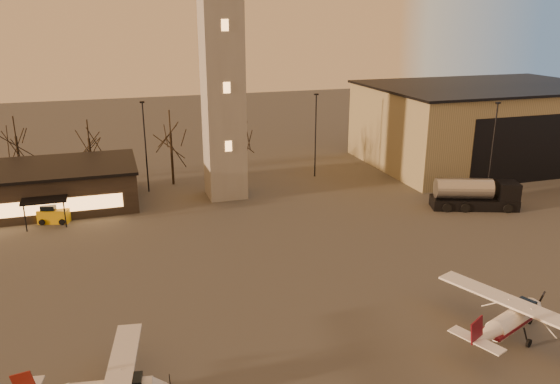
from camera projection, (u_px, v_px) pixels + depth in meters
name	position (u px, v px, depth m)	size (l,w,h in m)	color
ground	(332.00, 344.00, 32.93)	(220.00, 220.00, 0.00)	#474542
control_tower	(221.00, 42.00, 55.07)	(6.80, 6.80, 32.60)	gray
hangar	(484.00, 124.00, 72.52)	(30.60, 20.60, 10.30)	#9A8C65
terminal	(7.00, 190.00, 54.90)	(25.40, 12.20, 4.30)	black
light_poles	(227.00, 145.00, 59.50)	(58.50, 12.25, 10.14)	black
tree_row	(91.00, 134.00, 62.63)	(37.20, 9.20, 8.80)	black
cessna_front	(515.00, 321.00, 33.49)	(8.67, 10.52, 2.97)	white
fuel_truck	(474.00, 197.00, 55.72)	(8.89, 5.19, 3.18)	black
service_cart	(54.00, 215.00, 52.17)	(3.12, 2.40, 1.78)	gold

